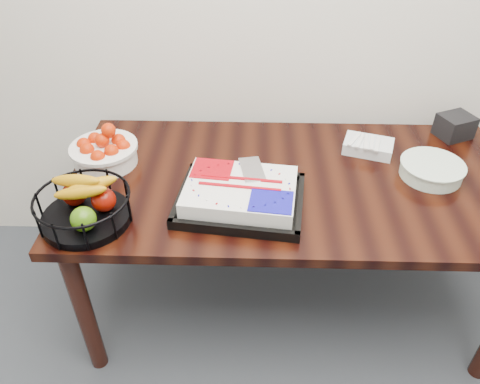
{
  "coord_description": "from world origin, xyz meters",
  "views": [
    {
      "loc": [
        -0.17,
        0.48,
        1.85
      ],
      "look_at": [
        -0.21,
        1.8,
        0.83
      ],
      "focal_mm": 35.0,
      "sensor_mm": 36.0,
      "label": 1
    }
  ],
  "objects_px": {
    "table": "(292,195)",
    "tangerine_bowl": "(104,148)",
    "fruit_basket": "(84,205)",
    "plate_stack": "(432,170)",
    "cake_tray": "(240,195)",
    "napkin_box": "(455,126)"
  },
  "relations": [
    {
      "from": "plate_stack",
      "to": "tangerine_bowl",
      "type": "bearing_deg",
      "value": 177.68
    },
    {
      "from": "table",
      "to": "plate_stack",
      "type": "distance_m",
      "value": 0.56
    },
    {
      "from": "tangerine_bowl",
      "to": "napkin_box",
      "type": "height_order",
      "value": "tangerine_bowl"
    },
    {
      "from": "tangerine_bowl",
      "to": "fruit_basket",
      "type": "xyz_separation_m",
      "value": [
        0.03,
        -0.37,
        -0.0
      ]
    },
    {
      "from": "cake_tray",
      "to": "tangerine_bowl",
      "type": "bearing_deg",
      "value": 155.83
    },
    {
      "from": "tangerine_bowl",
      "to": "fruit_basket",
      "type": "distance_m",
      "value": 0.37
    },
    {
      "from": "table",
      "to": "cake_tray",
      "type": "xyz_separation_m",
      "value": [
        -0.21,
        -0.17,
        0.13
      ]
    },
    {
      "from": "cake_tray",
      "to": "tangerine_bowl",
      "type": "xyz_separation_m",
      "value": [
        -0.57,
        0.25,
        0.03
      ]
    },
    {
      "from": "fruit_basket",
      "to": "plate_stack",
      "type": "relative_size",
      "value": 1.32
    },
    {
      "from": "cake_tray",
      "to": "plate_stack",
      "type": "distance_m",
      "value": 0.79
    },
    {
      "from": "plate_stack",
      "to": "fruit_basket",
      "type": "bearing_deg",
      "value": -166.47
    },
    {
      "from": "fruit_basket",
      "to": "napkin_box",
      "type": "bearing_deg",
      "value": 22.93
    },
    {
      "from": "plate_stack",
      "to": "napkin_box",
      "type": "xyz_separation_m",
      "value": [
        0.19,
        0.32,
        0.02
      ]
    },
    {
      "from": "table",
      "to": "tangerine_bowl",
      "type": "distance_m",
      "value": 0.8
    },
    {
      "from": "plate_stack",
      "to": "napkin_box",
      "type": "relative_size",
      "value": 1.77
    },
    {
      "from": "table",
      "to": "plate_stack",
      "type": "bearing_deg",
      "value": 3.23
    },
    {
      "from": "table",
      "to": "fruit_basket",
      "type": "bearing_deg",
      "value": -159.39
    },
    {
      "from": "table",
      "to": "fruit_basket",
      "type": "distance_m",
      "value": 0.82
    },
    {
      "from": "tangerine_bowl",
      "to": "napkin_box",
      "type": "xyz_separation_m",
      "value": [
        1.52,
        0.27,
        -0.02
      ]
    },
    {
      "from": "tangerine_bowl",
      "to": "cake_tray",
      "type": "bearing_deg",
      "value": -24.17
    },
    {
      "from": "plate_stack",
      "to": "napkin_box",
      "type": "bearing_deg",
      "value": 58.91
    },
    {
      "from": "tangerine_bowl",
      "to": "napkin_box",
      "type": "distance_m",
      "value": 1.54
    }
  ]
}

